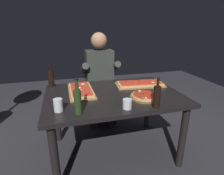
{
  "coord_description": "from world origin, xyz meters",
  "views": [
    {
      "loc": [
        -0.47,
        -1.7,
        1.43
      ],
      "look_at": [
        0.0,
        0.05,
        0.79
      ],
      "focal_mm": 28.77,
      "sensor_mm": 36.0,
      "label": 1
    }
  ],
  "objects_px": {
    "oil_bottle_amber": "(157,96)",
    "tumbler_near_camera": "(58,106)",
    "vinegar_bottle_green": "(51,78)",
    "seated_diner": "(100,75)",
    "pizza_rectangular_left": "(81,90)",
    "diner_chair": "(99,89)",
    "pizza_rectangular_front": "(140,84)",
    "wine_bottle_dark": "(78,100)",
    "dining_table": "(113,102)",
    "pizza_round_far": "(145,96)",
    "tumbler_far_side": "(127,104)"
  },
  "relations": [
    {
      "from": "diner_chair",
      "to": "seated_diner",
      "type": "xyz_separation_m",
      "value": [
        -0.0,
        -0.12,
        0.26
      ]
    },
    {
      "from": "pizza_rectangular_front",
      "to": "diner_chair",
      "type": "distance_m",
      "value": 0.83
    },
    {
      "from": "pizza_rectangular_left",
      "to": "wine_bottle_dark",
      "type": "height_order",
      "value": "wine_bottle_dark"
    },
    {
      "from": "vinegar_bottle_green",
      "to": "tumbler_near_camera",
      "type": "relative_size",
      "value": 2.33
    },
    {
      "from": "pizza_rectangular_left",
      "to": "seated_diner",
      "type": "bearing_deg",
      "value": 60.79
    },
    {
      "from": "pizza_rectangular_left",
      "to": "wine_bottle_dark",
      "type": "relative_size",
      "value": 1.75
    },
    {
      "from": "pizza_rectangular_front",
      "to": "pizza_round_far",
      "type": "height_order",
      "value": "same"
    },
    {
      "from": "tumbler_far_side",
      "to": "seated_diner",
      "type": "xyz_separation_m",
      "value": [
        -0.01,
        1.11,
        -0.04
      ]
    },
    {
      "from": "diner_chair",
      "to": "seated_diner",
      "type": "height_order",
      "value": "seated_diner"
    },
    {
      "from": "tumbler_near_camera",
      "to": "tumbler_far_side",
      "type": "distance_m",
      "value": 0.58
    },
    {
      "from": "dining_table",
      "to": "wine_bottle_dark",
      "type": "relative_size",
      "value": 4.68
    },
    {
      "from": "oil_bottle_amber",
      "to": "tumbler_near_camera",
      "type": "relative_size",
      "value": 2.51
    },
    {
      "from": "wine_bottle_dark",
      "to": "tumbler_far_side",
      "type": "height_order",
      "value": "wine_bottle_dark"
    },
    {
      "from": "dining_table",
      "to": "wine_bottle_dark",
      "type": "xyz_separation_m",
      "value": [
        -0.39,
        -0.36,
        0.21
      ]
    },
    {
      "from": "tumbler_near_camera",
      "to": "seated_diner",
      "type": "xyz_separation_m",
      "value": [
        0.56,
        1.01,
        -0.05
      ]
    },
    {
      "from": "wine_bottle_dark",
      "to": "dining_table",
      "type": "bearing_deg",
      "value": 42.08
    },
    {
      "from": "oil_bottle_amber",
      "to": "seated_diner",
      "type": "height_order",
      "value": "seated_diner"
    },
    {
      "from": "dining_table",
      "to": "oil_bottle_amber",
      "type": "xyz_separation_m",
      "value": [
        0.28,
        -0.41,
        0.2
      ]
    },
    {
      "from": "seated_diner",
      "to": "pizza_round_far",
      "type": "bearing_deg",
      "value": -74.81
    },
    {
      "from": "pizza_rectangular_front",
      "to": "wine_bottle_dark",
      "type": "distance_m",
      "value": 0.94
    },
    {
      "from": "pizza_round_far",
      "to": "pizza_rectangular_left",
      "type": "bearing_deg",
      "value": 150.64
    },
    {
      "from": "dining_table",
      "to": "seated_diner",
      "type": "relative_size",
      "value": 1.05
    },
    {
      "from": "pizza_round_far",
      "to": "tumbler_far_side",
      "type": "bearing_deg",
      "value": -144.77
    },
    {
      "from": "pizza_rectangular_left",
      "to": "tumbler_near_camera",
      "type": "bearing_deg",
      "value": -119.36
    },
    {
      "from": "tumbler_far_side",
      "to": "wine_bottle_dark",
      "type": "bearing_deg",
      "value": 177.64
    },
    {
      "from": "tumbler_near_camera",
      "to": "diner_chair",
      "type": "bearing_deg",
      "value": 63.4
    },
    {
      "from": "pizza_rectangular_front",
      "to": "pizza_rectangular_left",
      "type": "height_order",
      "value": "same"
    },
    {
      "from": "wine_bottle_dark",
      "to": "tumbler_near_camera",
      "type": "height_order",
      "value": "wine_bottle_dark"
    },
    {
      "from": "oil_bottle_amber",
      "to": "seated_diner",
      "type": "bearing_deg",
      "value": 102.96
    },
    {
      "from": "pizza_rectangular_front",
      "to": "tumbler_far_side",
      "type": "xyz_separation_m",
      "value": [
        -0.36,
        -0.54,
        0.02
      ]
    },
    {
      "from": "tumbler_far_side",
      "to": "seated_diner",
      "type": "distance_m",
      "value": 1.11
    },
    {
      "from": "pizza_round_far",
      "to": "diner_chair",
      "type": "height_order",
      "value": "diner_chair"
    },
    {
      "from": "wine_bottle_dark",
      "to": "oil_bottle_amber",
      "type": "bearing_deg",
      "value": -4.92
    },
    {
      "from": "dining_table",
      "to": "pizza_rectangular_left",
      "type": "bearing_deg",
      "value": 157.94
    },
    {
      "from": "oil_bottle_amber",
      "to": "tumbler_near_camera",
      "type": "distance_m",
      "value": 0.84
    },
    {
      "from": "seated_diner",
      "to": "dining_table",
      "type": "bearing_deg",
      "value": -90.92
    },
    {
      "from": "oil_bottle_amber",
      "to": "tumbler_far_side",
      "type": "bearing_deg",
      "value": 170.95
    },
    {
      "from": "pizza_rectangular_front",
      "to": "pizza_rectangular_left",
      "type": "bearing_deg",
      "value": -177.1
    },
    {
      "from": "wine_bottle_dark",
      "to": "tumbler_near_camera",
      "type": "xyz_separation_m",
      "value": [
        -0.16,
        0.09,
        -0.07
      ]
    },
    {
      "from": "vinegar_bottle_green",
      "to": "oil_bottle_amber",
      "type": "bearing_deg",
      "value": -42.22
    },
    {
      "from": "pizza_round_far",
      "to": "oil_bottle_amber",
      "type": "xyz_separation_m",
      "value": [
        0.01,
        -0.21,
        0.08
      ]
    },
    {
      "from": "vinegar_bottle_green",
      "to": "seated_diner",
      "type": "height_order",
      "value": "seated_diner"
    },
    {
      "from": "vinegar_bottle_green",
      "to": "seated_diner",
      "type": "bearing_deg",
      "value": 26.39
    },
    {
      "from": "vinegar_bottle_green",
      "to": "tumbler_near_camera",
      "type": "distance_m",
      "value": 0.69
    },
    {
      "from": "pizza_round_far",
      "to": "dining_table",
      "type": "bearing_deg",
      "value": 142.95
    },
    {
      "from": "dining_table",
      "to": "pizza_rectangular_front",
      "type": "xyz_separation_m",
      "value": [
        0.38,
        0.17,
        0.11
      ]
    },
    {
      "from": "pizza_rectangular_left",
      "to": "diner_chair",
      "type": "height_order",
      "value": "diner_chair"
    },
    {
      "from": "dining_table",
      "to": "pizza_rectangular_left",
      "type": "xyz_separation_m",
      "value": [
        -0.33,
        0.13,
        0.12
      ]
    },
    {
      "from": "wine_bottle_dark",
      "to": "diner_chair",
      "type": "bearing_deg",
      "value": 71.45
    },
    {
      "from": "vinegar_bottle_green",
      "to": "tumbler_near_camera",
      "type": "height_order",
      "value": "vinegar_bottle_green"
    }
  ]
}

